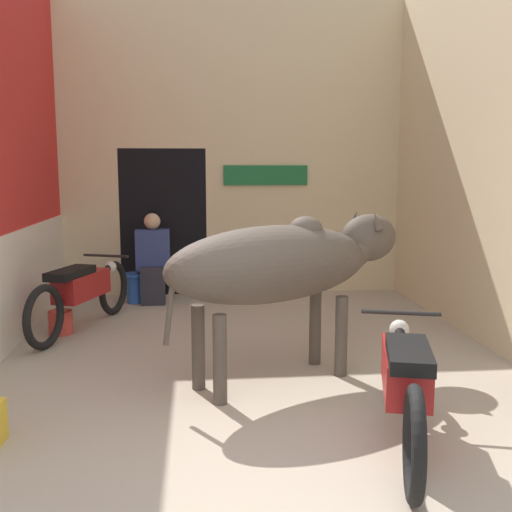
% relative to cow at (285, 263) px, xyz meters
% --- Properties ---
extents(ground_plane, '(30.00, 30.00, 0.00)m').
position_rel_cow_xyz_m(ground_plane, '(-0.23, -1.73, -1.02)').
color(ground_plane, tan).
extents(wall_back_with_doorway, '(4.81, 0.93, 4.14)m').
position_rel_cow_xyz_m(wall_back_with_doorway, '(-0.56, 3.84, 0.70)').
color(wall_back_with_doorway, beige).
rests_on(wall_back_with_doorway, ground_plane).
extents(wall_right_with_door, '(0.22, 5.33, 4.14)m').
position_rel_cow_xyz_m(wall_right_with_door, '(2.27, 0.89, 1.02)').
color(wall_right_with_door, beige).
rests_on(wall_right_with_door, ground_plane).
extents(cow, '(2.32, 1.51, 1.43)m').
position_rel_cow_xyz_m(cow, '(0.00, 0.00, 0.00)').
color(cow, '#4C4238').
rests_on(cow, ground_plane).
extents(motorcycle_near, '(0.74, 2.03, 0.76)m').
position_rel_cow_xyz_m(motorcycle_near, '(0.62, -1.26, -0.58)').
color(motorcycle_near, black).
rests_on(motorcycle_near, ground_plane).
extents(motorcycle_far, '(0.86, 2.06, 0.78)m').
position_rel_cow_xyz_m(motorcycle_far, '(-2.03, 1.78, -0.57)').
color(motorcycle_far, black).
rests_on(motorcycle_far, ground_plane).
extents(shopkeeper_seated, '(0.45, 0.34, 1.21)m').
position_rel_cow_xyz_m(shopkeeper_seated, '(-1.34, 3.07, -0.40)').
color(shopkeeper_seated, '#282833').
rests_on(shopkeeper_seated, ground_plane).
extents(plastic_stool, '(0.32, 0.32, 0.40)m').
position_rel_cow_xyz_m(plastic_stool, '(-1.59, 3.11, -0.81)').
color(plastic_stool, '#2856B2').
rests_on(plastic_stool, ground_plane).
extents(bucket, '(0.26, 0.26, 0.26)m').
position_rel_cow_xyz_m(bucket, '(-2.25, 1.64, -0.89)').
color(bucket, '#C63D33').
rests_on(bucket, ground_plane).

